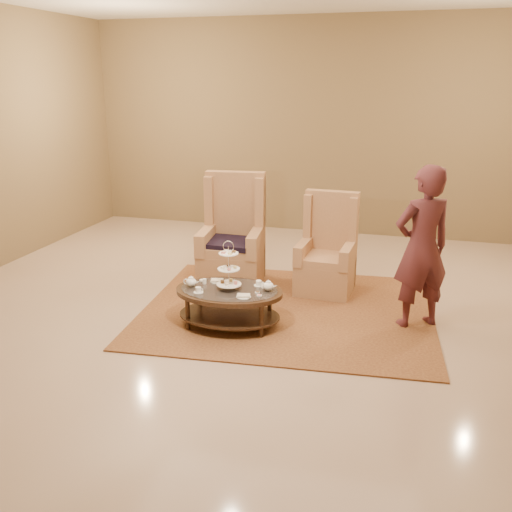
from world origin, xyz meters
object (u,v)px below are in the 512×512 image
(tea_table, at_px, (229,296))
(armchair_left, at_px, (233,247))
(person, at_px, (422,248))
(armchair_right, at_px, (327,259))

(tea_table, xyz_separation_m, armchair_left, (-0.38, 1.31, 0.13))
(person, bearing_deg, armchair_right, -67.56)
(armchair_left, height_order, armchair_right, armchair_left)
(armchair_left, bearing_deg, armchair_right, -3.89)
(tea_table, distance_m, person, 2.06)
(armchair_left, bearing_deg, tea_table, -80.51)
(armchair_left, xyz_separation_m, person, (2.30, -0.74, 0.39))
(tea_table, relative_size, armchair_left, 0.83)
(tea_table, xyz_separation_m, person, (1.91, 0.58, 0.52))
(armchair_left, distance_m, person, 2.44)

